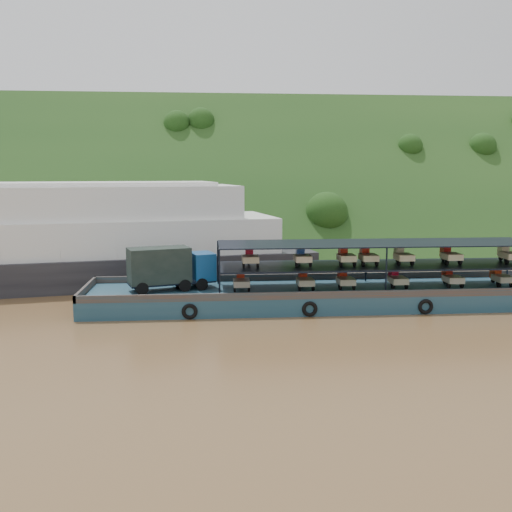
{
  "coord_description": "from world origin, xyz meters",
  "views": [
    {
      "loc": [
        -5.71,
        -40.41,
        9.67
      ],
      "look_at": [
        -2.0,
        3.0,
        3.2
      ],
      "focal_mm": 40.0,
      "sensor_mm": 36.0,
      "label": 1
    }
  ],
  "objects": [
    {
      "name": "hillside",
      "position": [
        0.0,
        36.0,
        0.0
      ],
      "size": [
        140.0,
        39.6,
        39.6
      ],
      "primitive_type": "cube",
      "rotation": [
        0.79,
        0.0,
        0.0
      ],
      "color": "#163714",
      "rests_on": "ground"
    },
    {
      "name": "passenger_ferry",
      "position": [
        -18.23,
        9.89,
        3.8
      ],
      "size": [
        44.55,
        18.69,
        8.77
      ],
      "rotation": [
        0.0,
        0.0,
        0.19
      ],
      "color": "black",
      "rests_on": "ground"
    },
    {
      "name": "cargo_barge",
      "position": [
        2.41,
        -0.07,
        1.09
      ],
      "size": [
        35.0,
        7.18,
        4.54
      ],
      "color": "#153A4C",
      "rests_on": "ground"
    },
    {
      "name": "ground",
      "position": [
        0.0,
        0.0,
        0.0
      ],
      "size": [
        160.0,
        160.0,
        0.0
      ],
      "primitive_type": "plane",
      "color": "brown",
      "rests_on": "ground"
    }
  ]
}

